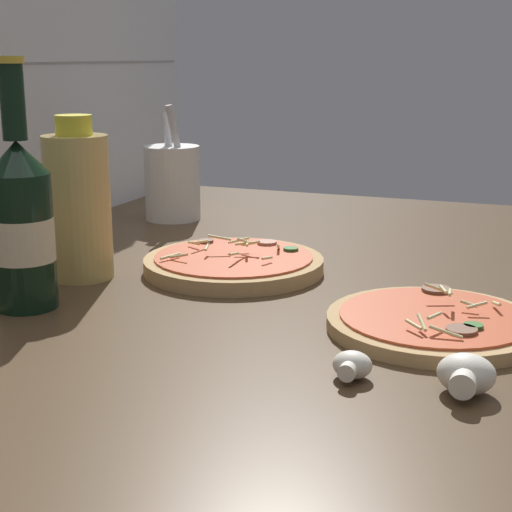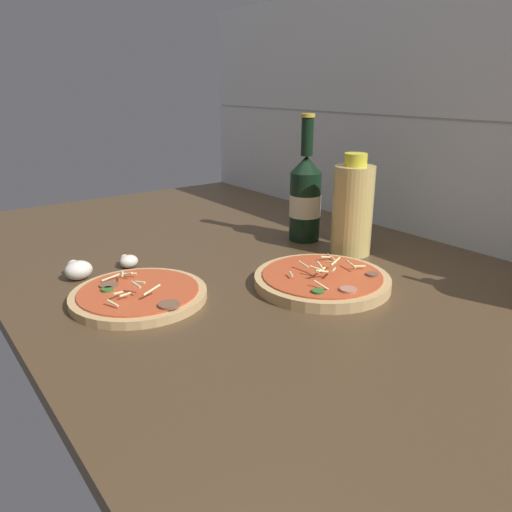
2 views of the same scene
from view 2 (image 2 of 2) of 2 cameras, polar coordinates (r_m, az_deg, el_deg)
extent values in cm
cube|color=#4C3823|center=(100.06, -0.66, -1.97)|extent=(160.00, 90.00, 2.50)
cube|color=silver|center=(125.82, 16.91, 15.03)|extent=(160.00, 1.00, 60.00)
cube|color=gray|center=(125.38, 16.75, 15.04)|extent=(156.80, 0.16, 0.30)
cylinder|color=tan|center=(87.14, -13.22, -4.41)|extent=(23.02, 23.02, 1.45)
cylinder|color=#C14C28|center=(86.80, -13.26, -3.88)|extent=(20.26, 20.26, 0.30)
cylinder|color=brown|center=(89.50, -16.45, -3.21)|extent=(3.15, 3.15, 0.40)
cylinder|color=#336628|center=(87.73, -16.64, -3.69)|extent=(2.02, 2.02, 0.40)
cylinder|color=brown|center=(79.67, -9.93, -5.50)|extent=(3.39, 3.39, 0.40)
cylinder|color=beige|center=(83.58, -15.51, -4.09)|extent=(1.43, 2.17, 0.84)
cylinder|color=beige|center=(83.71, -13.55, -3.19)|extent=(2.75, 0.65, 0.56)
cylinder|color=beige|center=(92.22, -14.24, -1.97)|extent=(2.00, 2.06, 0.50)
cylinder|color=beige|center=(80.97, -16.04, -5.20)|extent=(2.33, 1.20, 0.81)
cylinder|color=beige|center=(90.25, -15.02, -2.00)|extent=(2.23, 1.24, 0.37)
cylinder|color=beige|center=(91.76, -16.24, -2.37)|extent=(0.69, 3.40, 1.01)
cylinder|color=beige|center=(91.56, -14.58, -2.01)|extent=(2.48, 1.50, 1.20)
cylinder|color=beige|center=(83.83, -13.09, -2.93)|extent=(1.87, 1.18, 0.53)
cylinder|color=beige|center=(83.21, -14.70, -4.28)|extent=(0.71, 1.90, 0.66)
cylinder|color=beige|center=(82.28, -11.82, -3.82)|extent=(0.70, 3.23, 1.24)
cylinder|color=tan|center=(91.17, 7.54, -2.81)|extent=(24.55, 24.55, 1.93)
cylinder|color=#C14C28|center=(90.76, 7.57, -2.15)|extent=(21.61, 21.61, 0.30)
cylinder|color=brown|center=(91.68, 13.15, -2.05)|extent=(2.17, 2.17, 0.40)
cylinder|color=#B7755B|center=(84.20, 10.48, -3.79)|extent=(2.83, 2.83, 0.40)
cylinder|color=#336628|center=(82.80, 7.10, -4.01)|extent=(2.11, 2.11, 0.40)
cylinder|color=beige|center=(88.65, 8.88, -1.56)|extent=(2.05, 2.68, 0.86)
cylinder|color=beige|center=(98.60, 8.57, -0.08)|extent=(3.22, 1.56, 0.42)
cylinder|color=beige|center=(87.86, 7.52, -1.73)|extent=(0.67, 2.84, 1.10)
cylinder|color=beige|center=(88.32, 7.50, -1.56)|extent=(1.68, 3.25, 0.66)
cylinder|color=beige|center=(93.37, 8.56, -0.69)|extent=(2.18, 0.85, 0.76)
cylinder|color=beige|center=(88.77, 6.80, -1.38)|extent=(2.12, 1.13, 0.65)
cylinder|color=beige|center=(88.80, 7.40, -1.12)|extent=(2.46, 0.90, 1.16)
cylinder|color=beige|center=(91.04, 9.06, -0.62)|extent=(1.29, 3.19, 0.87)
cylinder|color=beige|center=(93.24, 10.82, -0.94)|extent=(3.17, 1.21, 0.65)
cylinder|color=beige|center=(97.68, 7.97, -0.12)|extent=(0.48, 2.73, 1.00)
cylinder|color=beige|center=(83.99, 7.26, -3.39)|extent=(2.79, 1.20, 1.26)
cylinder|color=beige|center=(93.83, 11.68, -1.15)|extent=(1.46, 2.36, 0.51)
cylinder|color=beige|center=(91.64, 5.48, -0.97)|extent=(2.66, 0.41, 0.76)
cylinder|color=beige|center=(88.30, 4.03, -2.07)|extent=(1.82, 1.07, 0.49)
cylinder|color=black|center=(116.00, 5.62, 5.64)|extent=(7.14, 7.14, 15.76)
cone|color=black|center=(114.14, 5.78, 10.40)|extent=(7.14, 7.14, 3.74)
cylinder|color=black|center=(113.39, 5.88, 13.41)|extent=(2.71, 2.71, 8.31)
cylinder|color=gold|center=(113.03, 5.96, 15.70)|extent=(3.12, 3.12, 0.80)
cylinder|color=beige|center=(115.93, 5.62, 5.79)|extent=(7.21, 7.21, 5.04)
cylinder|color=#D6B766|center=(107.39, 10.96, 5.11)|extent=(8.52, 8.52, 18.80)
cylinder|color=yellow|center=(105.37, 11.33, 10.75)|extent=(4.69, 4.69, 2.56)
cylinder|color=white|center=(103.63, -14.64, -0.37)|extent=(1.65, 1.65, 1.65)
ellipsoid|color=silver|center=(102.34, -14.33, -0.59)|extent=(3.11, 3.66, 2.56)
cylinder|color=white|center=(100.65, -19.97, -1.20)|extent=(2.29, 2.29, 2.29)
ellipsoid|color=silver|center=(98.80, -19.62, -1.54)|extent=(4.32, 5.09, 3.56)
camera|label=1|loc=(1.57, -30.48, 14.34)|focal=55.00mm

